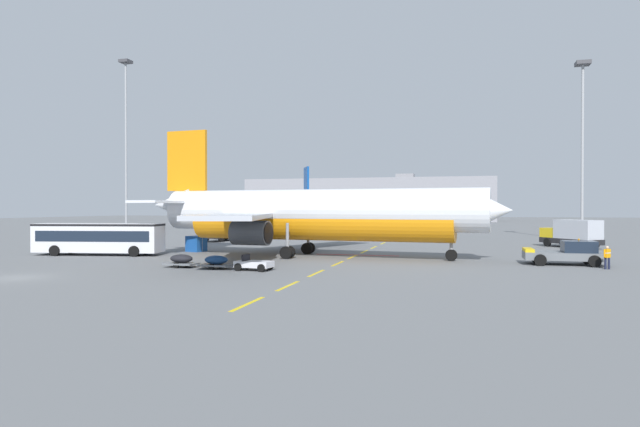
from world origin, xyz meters
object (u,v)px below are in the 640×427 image
Objects in this scene: catering_truck at (572,233)px; airliner_mid_left at (297,211)px; apron_shuttle_bus at (99,237)px; ground_crew_worker at (607,256)px; uld_cargo_container at (196,244)px; pushback_tug at (567,253)px; airliner_foreground at (313,214)px; fuel_service_truck at (225,229)px; apron_light_mast_far at (583,129)px; baggage_train at (217,262)px; apron_light_mast_near at (126,128)px.

airliner_mid_left is at bearing 137.28° from catering_truck.
airliner_mid_left is 2.68× the size of apron_shuttle_bus.
ground_crew_worker reaches higher than uld_cargo_container.
pushback_tug reaches higher than ground_crew_worker.
airliner_foreground is 26.88m from fuel_service_truck.
pushback_tug is at bearing -102.92° from apron_light_mast_far.
catering_truck is 41.69m from baggage_train.
apron_light_mast_near is at bearing 176.10° from apron_light_mast_far.
airliner_mid_left is at bearing 148.38° from apron_light_mast_far.
uld_cargo_container is (-13.09, 2.47, -3.15)m from airliner_foreground.
apron_shuttle_bus is 23.61m from fuel_service_truck.
fuel_service_truck is at bearing 132.12° from airliner_foreground.
airliner_foreground is 12.60m from baggage_train.
ground_crew_worker is at bearing -49.50° from pushback_tug.
apron_light_mast_near is at bearing 133.26° from uld_cargo_container.
apron_light_mast_far reaches higher than catering_truck.
fuel_service_truck reaches higher than pushback_tug.
fuel_service_truck is at bearing -86.85° from airliner_mid_left.
apron_shuttle_bus is at bearing -169.70° from airliner_foreground.
catering_truck and fuel_service_truck have the same top height.
uld_cargo_container is 0.06× the size of apron_light_mast_near.
apron_light_mast_near reaches higher than uld_cargo_container.
apron_light_mast_near is (-67.25, 39.28, 17.41)m from ground_crew_worker.
catering_truck reaches higher than baggage_train.
airliner_mid_left is (-20.18, 60.06, -0.07)m from airliner_foreground.
fuel_service_truck is 0.84× the size of baggage_train.
apron_shuttle_bus is 50.31m from catering_truck.
fuel_service_truck is at bearing -30.41° from apron_light_mast_near.
airliner_mid_left is at bearing 97.02° from uld_cargo_container.
apron_light_mast_near is at bearing 149.59° from fuel_service_truck.
pushback_tug is at bearing 2.70° from apron_shuttle_bus.
catering_truck is 0.81× the size of baggage_train.
apron_light_mast_far is at bearing 12.28° from fuel_service_truck.
apron_shuttle_bus is 60.64m from apron_light_mast_far.
apron_light_mast_near reaches higher than baggage_train.
apron_light_mast_far is at bearing 34.65° from apron_shuttle_bus.
airliner_foreground is at bearing 10.30° from apron_shuttle_bus.
apron_light_mast_near reaches higher than apron_shuttle_bus.
fuel_service_truck is 0.24× the size of apron_light_mast_near.
catering_truck is at bearing -13.74° from apron_light_mast_near.
airliner_mid_left is 3.79× the size of baggage_train.
ground_crew_worker is 0.06× the size of apron_light_mast_near.
apron_light_mast_far reaches higher than apron_shuttle_bus.
catering_truck is at bearing -42.72° from airliner_mid_left.
pushback_tug is at bearing -6.89° from uld_cargo_container.
catering_truck reaches higher than apron_shuttle_bus.
uld_cargo_container is (-38.38, -15.61, -0.85)m from catering_truck.
airliner_mid_left is 58.35m from apron_light_mast_far.
pushback_tug is 74.48m from airliner_mid_left.
apron_light_mast_near is 1.27× the size of apron_light_mast_far.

